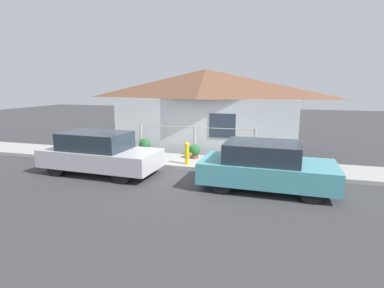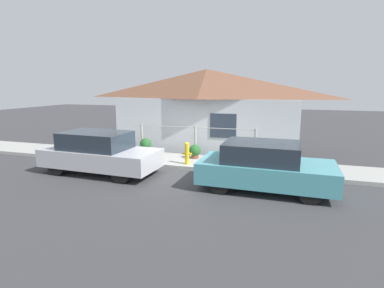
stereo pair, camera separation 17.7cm
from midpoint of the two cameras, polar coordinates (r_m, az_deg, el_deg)
ground_plane at (r=10.74m, az=-1.56°, el=-4.92°), size 60.00×60.00×0.00m
sidewalk at (r=11.58m, az=-0.05°, el=-3.38°), size 24.00×1.89×0.13m
house at (r=13.57m, az=3.08°, el=10.70°), size 8.44×2.23×3.67m
fence at (r=12.17m, az=1.06°, el=0.85°), size 4.90×0.10×1.21m
car_left at (r=10.64m, az=-16.78°, el=-1.59°), size 4.06×1.81×1.42m
car_right at (r=8.88m, az=14.20°, el=-4.14°), size 3.82×1.87×1.37m
fire_hydrant at (r=10.88m, az=-0.49°, el=-1.65°), size 0.37×0.17×0.82m
potted_plant_near_hydrant at (r=11.78m, az=0.98°, el=-1.36°), size 0.46×0.46×0.55m
potted_plant_by_fence at (r=12.80m, az=-8.43°, el=-0.14°), size 0.48×0.48×0.64m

